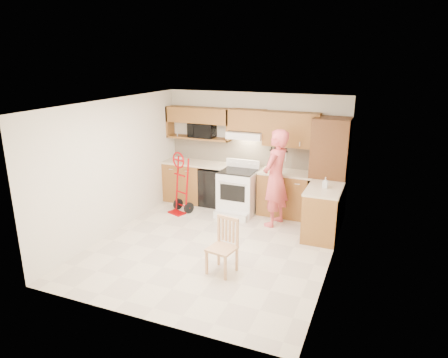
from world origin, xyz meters
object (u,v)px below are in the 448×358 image
Objects in this scene: hand_truck at (179,186)px; person at (276,178)px; microwave at (202,130)px; dining_chair at (222,247)px; range at (237,189)px.

person is at bearing 24.86° from hand_truck.
microwave is 0.30× the size of person.
microwave reaches higher than hand_truck.
dining_chair is at bearing 6.12° from person.
hand_truck reaches higher than dining_chair.
person reaches higher than range.
microwave is 1.38m from hand_truck.
hand_truck is at bearing -73.26° from person.
range is at bearing 115.31° from dining_chair.
person reaches higher than microwave.
person is at bearing 93.64° from dining_chair.
person is 1.60× the size of hand_truck.
range is 1.27× the size of dining_chair.
microwave is 2.15m from person.
hand_truck is at bearing -100.83° from microwave.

